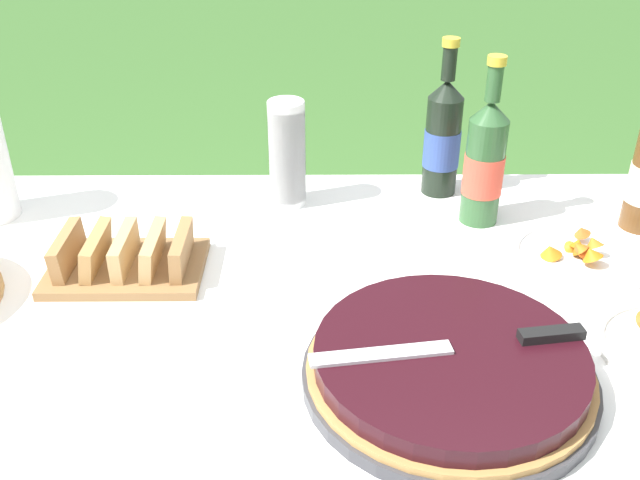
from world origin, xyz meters
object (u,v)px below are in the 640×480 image
Objects in this scene: berry_tart at (449,366)px; bread_board at (126,259)px; cup_stack at (287,154)px; juice_bottle_red at (443,137)px; serving_knife at (472,343)px; cider_bottle_green at (484,163)px; snack_plate_left at (582,256)px.

bread_board reaches higher than berry_tart.
berry_tart is 0.60m from cup_stack.
juice_bottle_red is (0.31, 0.05, 0.01)m from cup_stack.
serving_knife reaches higher than berry_tart.
juice_bottle_red is (-0.06, 0.13, -0.00)m from cider_bottle_green.
cup_stack is 0.38m from cider_bottle_green.
cup_stack is at bearing 113.24° from berry_tart.
berry_tart is at bearing -29.69° from bread_board.
serving_knife is at bearing -64.07° from cup_stack.
snack_plate_left is (0.15, -0.16, -0.11)m from cider_bottle_green.
snack_plate_left is at bearing 47.56° from berry_tart.
cup_stack is at bearing 155.89° from snack_plate_left.
juice_bottle_red is 0.37m from snack_plate_left.
snack_plate_left is 0.92× the size of bread_board.
berry_tart is 1.25× the size of juice_bottle_red.
bread_board is at bearing 150.31° from berry_tart.
cup_stack is (-0.26, 0.54, 0.04)m from serving_knife.
serving_knife reaches higher than snack_plate_left.
serving_knife is 0.60m from juice_bottle_red.
cup_stack reaches higher than bread_board.
cider_bottle_green is (0.14, 0.47, 0.09)m from berry_tart.
berry_tart is 0.42m from snack_plate_left.
serving_knife is 1.44× the size of bread_board.
serving_knife is 1.17× the size of juice_bottle_red.
juice_bottle_red is at bearing 28.40° from bread_board.
serving_knife is at bearing -102.84° from cider_bottle_green.
snack_plate_left is (0.26, 0.31, -0.05)m from serving_knife.
berry_tart is 1.06× the size of serving_knife.
berry_tart is at bearing 0.00° from serving_knife.
snack_plate_left is at bearing -138.31° from serving_knife.
berry_tart is 0.61m from juice_bottle_red.
cider_bottle_green is (0.11, 0.47, 0.06)m from serving_knife.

